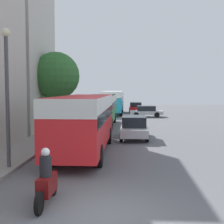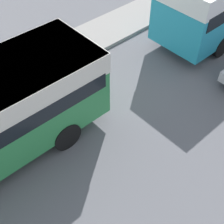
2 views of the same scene
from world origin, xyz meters
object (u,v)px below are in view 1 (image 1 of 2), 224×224
Objects in this scene: bus_following at (100,106)px; car_distant at (146,111)px; pedestrian_near_curb at (91,105)px; bus_lead at (84,116)px; bus_third_in_line at (113,99)px; motorcycle_behind_lead at (46,182)px; car_crossing at (134,127)px; car_far_curb at (136,107)px.

bus_following reaches higher than car_distant.
bus_following is 5.69× the size of pedestrian_near_curb.
bus_lead is 0.98× the size of bus_third_in_line.
pedestrian_near_curb is (-3.54, 29.82, -1.01)m from bus_lead.
motorcycle_behind_lead reaches higher than car_crossing.
bus_third_in_line is 4.43× the size of motorcycle_behind_lead.
bus_lead is 12.25m from bus_following.
pedestrian_near_curb is at bearing 96.77° from bus_lead.
bus_lead is at bearing -88.31° from bus_following.
bus_lead is 5.87m from car_crossing.
bus_lead is 29.97m from car_far_curb.
bus_following is at bearing -79.74° from pedestrian_near_curb.
bus_third_in_line is at bearing 89.92° from bus_lead.
car_crossing is 1.11× the size of car_distant.
car_distant is at bearing 81.55° from motorcycle_behind_lead.
motorcycle_behind_lead is at bearing -90.06° from bus_lead.
car_far_curb is (0.48, 24.71, -0.04)m from car_crossing.
bus_lead is at bearing -90.08° from bus_third_in_line.
bus_third_in_line is at bearing -129.96° from car_far_curb.
bus_lead reaches higher than car_distant.
bus_third_in_line reaches higher than car_crossing.
car_far_curb is (3.55, 17.54, -1.11)m from bus_following.
car_crossing is 25.53m from pedestrian_near_curb.
bus_following is at bearing -91.66° from bus_third_in_line.
bus_following is at bearing 154.23° from car_distant.
car_crossing reaches higher than car_far_curb.
pedestrian_near_curb reaches higher than car_distant.
pedestrian_near_curb reaches higher than motorcycle_behind_lead.
car_far_curb reaches higher than car_distant.
motorcycle_behind_lead is at bearing 171.55° from car_distant.
bus_lead reaches higher than bus_following.
motorcycle_behind_lead is at bearing -90.08° from bus_third_in_line.
car_far_curb is at bearing -0.34° from pedestrian_near_curb.
bus_lead reaches higher than car_crossing.
car_crossing is (3.08, -7.17, -1.07)m from bus_following.
car_distant is (1.20, -7.68, -0.05)m from car_far_curb.
car_crossing is at bearing -66.80° from bus_following.
pedestrian_near_curb is at bearing 133.26° from bus_third_in_line.
bus_following is 19.82m from motorcycle_behind_lead.
bus_third_in_line reaches higher than pedestrian_near_curb.
bus_third_in_line reaches higher than motorcycle_behind_lead.
motorcycle_behind_lead is (0.35, -19.78, -1.19)m from bus_following.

